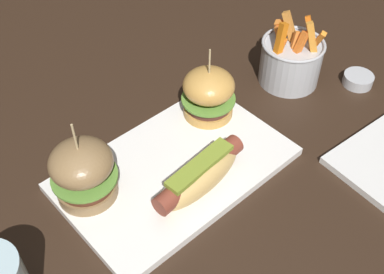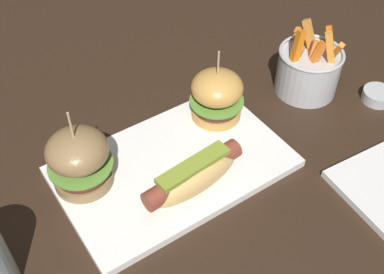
% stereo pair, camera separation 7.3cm
% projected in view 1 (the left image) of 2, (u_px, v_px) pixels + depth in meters
% --- Properties ---
extents(ground_plane, '(3.00, 3.00, 0.00)m').
position_uv_depth(ground_plane, '(175.00, 172.00, 0.76)').
color(ground_plane, black).
extents(platter_main, '(0.36, 0.22, 0.01)m').
position_uv_depth(platter_main, '(175.00, 169.00, 0.75)').
color(platter_main, white).
rests_on(platter_main, ground).
extents(hot_dog, '(0.17, 0.07, 0.05)m').
position_uv_depth(hot_dog, '(200.00, 175.00, 0.70)').
color(hot_dog, '#DCB065').
rests_on(hot_dog, platter_main).
extents(slider_left, '(0.10, 0.10, 0.14)m').
position_uv_depth(slider_left, '(83.00, 171.00, 0.67)').
color(slider_left, olive).
rests_on(slider_left, platter_main).
extents(slider_right, '(0.09, 0.09, 0.13)m').
position_uv_depth(slider_right, '(209.00, 93.00, 0.80)').
color(slider_right, gold).
rests_on(slider_right, platter_main).
extents(fries_bucket, '(0.12, 0.12, 0.13)m').
position_uv_depth(fries_bucket, '(291.00, 60.00, 0.89)').
color(fries_bucket, '#B7BABF').
rests_on(fries_bucket, ground).
extents(sauce_ramekin, '(0.06, 0.06, 0.02)m').
position_uv_depth(sauce_ramekin, '(358.00, 79.00, 0.90)').
color(sauce_ramekin, '#B7BABF').
rests_on(sauce_ramekin, ground).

